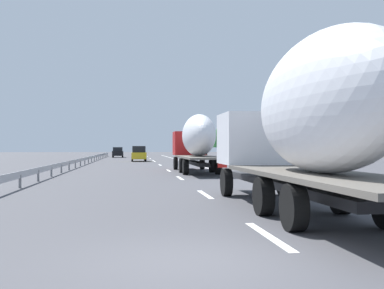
{
  "coord_description": "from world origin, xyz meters",
  "views": [
    {
      "loc": [
        -7.43,
        0.98,
        1.83
      ],
      "look_at": [
        22.57,
        -2.81,
        2.01
      ],
      "focal_mm": 43.9,
      "sensor_mm": 36.0,
      "label": 1
    }
  ],
  "objects_px": {
    "road_sign": "(197,144)",
    "car_silver_hatch": "(139,151)",
    "truck_trailing": "(305,119)",
    "car_yellow_coupe": "(139,154)",
    "car_black_suv": "(118,152)",
    "truck_lead": "(196,140)"
  },
  "relations": [
    {
      "from": "truck_lead",
      "to": "truck_trailing",
      "type": "xyz_separation_m",
      "value": [
        -21.7,
        0.0,
        0.24
      ]
    },
    {
      "from": "truck_trailing",
      "to": "car_black_suv",
      "type": "xyz_separation_m",
      "value": [
        72.23,
        7.21,
        -1.67
      ]
    },
    {
      "from": "truck_trailing",
      "to": "car_silver_hatch",
      "type": "distance_m",
      "value": 83.27
    },
    {
      "from": "truck_lead",
      "to": "car_yellow_coupe",
      "type": "relative_size",
      "value": 3.06
    },
    {
      "from": "truck_trailing",
      "to": "car_silver_hatch",
      "type": "relative_size",
      "value": 2.88
    },
    {
      "from": "car_black_suv",
      "to": "car_silver_hatch",
      "type": "distance_m",
      "value": 11.61
    },
    {
      "from": "car_black_suv",
      "to": "car_silver_hatch",
      "type": "relative_size",
      "value": 0.92
    },
    {
      "from": "car_black_suv",
      "to": "car_silver_hatch",
      "type": "height_order",
      "value": "car_silver_hatch"
    },
    {
      "from": "road_sign",
      "to": "car_silver_hatch",
      "type": "bearing_deg",
      "value": 9.27
    },
    {
      "from": "car_yellow_coupe",
      "to": "car_silver_hatch",
      "type": "xyz_separation_m",
      "value": [
        34.28,
        -0.44,
        -0.01
      ]
    },
    {
      "from": "truck_trailing",
      "to": "car_silver_hatch",
      "type": "xyz_separation_m",
      "value": [
        83.19,
        3.37,
        -1.63
      ]
    },
    {
      "from": "truck_lead",
      "to": "car_silver_hatch",
      "type": "distance_m",
      "value": 61.6
    },
    {
      "from": "car_yellow_coupe",
      "to": "road_sign",
      "type": "xyz_separation_m",
      "value": [
        -5.35,
        -6.91,
        1.25
      ]
    },
    {
      "from": "road_sign",
      "to": "truck_lead",
      "type": "bearing_deg",
      "value": 171.93
    },
    {
      "from": "car_yellow_coupe",
      "to": "road_sign",
      "type": "height_order",
      "value": "road_sign"
    },
    {
      "from": "truck_lead",
      "to": "road_sign",
      "type": "relative_size",
      "value": 4.18
    },
    {
      "from": "car_black_suv",
      "to": "car_silver_hatch",
      "type": "xyz_separation_m",
      "value": [
        10.96,
        -3.84,
        0.04
      ]
    },
    {
      "from": "car_silver_hatch",
      "to": "truck_trailing",
      "type": "bearing_deg",
      "value": -177.68
    },
    {
      "from": "truck_trailing",
      "to": "car_yellow_coupe",
      "type": "xyz_separation_m",
      "value": [
        48.91,
        3.81,
        -1.62
      ]
    },
    {
      "from": "car_silver_hatch",
      "to": "car_black_suv",
      "type": "bearing_deg",
      "value": 160.68
    },
    {
      "from": "car_silver_hatch",
      "to": "car_yellow_coupe",
      "type": "bearing_deg",
      "value": 179.27
    },
    {
      "from": "car_black_suv",
      "to": "road_sign",
      "type": "distance_m",
      "value": 30.51
    }
  ]
}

